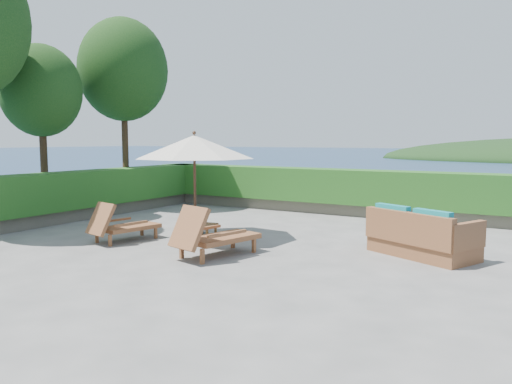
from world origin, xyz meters
The scene contains 14 objects.
ground centered at (0.00, 0.00, 0.00)m, with size 12.00×12.00×0.00m, color gray.
foundation centered at (0.00, 0.00, -1.55)m, with size 12.00×12.00×3.00m, color #534B42.
ocean centered at (0.00, 0.00, -3.00)m, with size 600.00×600.00×0.00m, color #182F4C.
planter_wall_far centered at (0.00, 5.60, 0.18)m, with size 12.00×0.60×0.36m, color #666151.
planter_wall_left centered at (-5.60, 0.00, 0.18)m, with size 0.60×12.00×0.36m, color #666151.
hedge_far centered at (0.00, 5.60, 0.85)m, with size 12.40×0.90×1.00m, color #214F16.
hedge_left centered at (-5.60, 0.00, 0.85)m, with size 0.90×12.40×1.00m, color #214F16.
tree_mid centered at (-6.40, 0.50, 3.55)m, with size 2.20×2.20×4.83m.
tree_far centered at (-6.00, 3.20, 4.40)m, with size 2.80×2.80×6.03m.
patio_umbrella centered at (-1.07, 0.42, 2.05)m, with size 3.41×3.41×2.42m.
lounge_left centered at (-2.26, -0.68, 0.37)m, with size 0.95×1.65×0.89m.
lounge_right centered at (0.30, -0.83, 0.43)m, with size 1.13×1.88×1.02m.
side_table centered at (-0.45, -0.07, 0.38)m, with size 0.47×0.47×0.46m.
wicker_loveseat centered at (3.70, 1.23, 0.38)m, with size 2.21×1.75×0.97m.
Camera 1 is at (5.78, -8.43, 2.23)m, focal length 35.00 mm.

